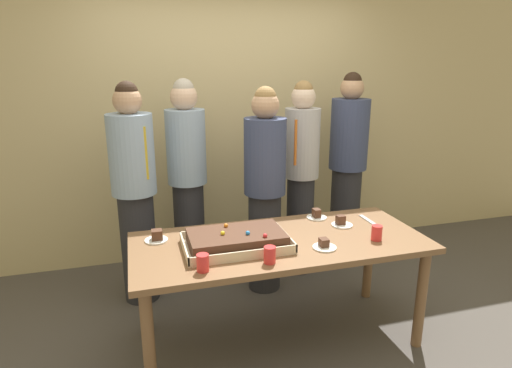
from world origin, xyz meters
TOP-DOWN VIEW (x-y plane):
  - ground_plane at (0.00, 0.00)m, footprint 12.00×12.00m
  - interior_back_panel at (0.00, 1.60)m, footprint 8.00×0.12m
  - party_table at (0.00, 0.00)m, footprint 1.92×0.83m
  - sheet_cake at (-0.30, -0.03)m, footprint 0.66×0.41m
  - plated_slice_near_left at (0.22, -0.20)m, footprint 0.15×0.15m
  - plated_slice_near_right at (0.50, 0.12)m, footprint 0.15×0.15m
  - plated_slice_far_left at (0.40, 0.31)m, footprint 0.15×0.15m
  - plated_slice_far_right at (-0.78, 0.21)m, footprint 0.15×0.15m
  - drink_cup_nearest at (-0.17, -0.30)m, footprint 0.07×0.07m
  - drink_cup_middle at (-0.56, -0.29)m, footprint 0.07×0.07m
  - drink_cup_far_end at (0.61, -0.18)m, footprint 0.07×0.07m
  - cake_server_utensil at (0.74, 0.16)m, footprint 0.03×0.20m
  - person_serving_front at (-0.46, 1.04)m, footprint 0.33×0.33m
  - person_green_shirt_behind at (0.12, 0.72)m, footprint 0.34×0.34m
  - person_striped_tie_right at (1.04, 1.07)m, footprint 0.35×0.35m
  - person_far_right_suit at (-0.89, 0.83)m, footprint 0.34×0.34m
  - person_left_edge_reaching at (0.52, 0.93)m, footprint 0.30×0.30m

SIDE VIEW (x-z plane):
  - ground_plane at x=0.00m, z-range 0.00..0.00m
  - party_table at x=0.00m, z-range 0.29..1.03m
  - cake_server_utensil at x=0.74m, z-range 0.74..0.75m
  - plated_slice_near_left at x=0.22m, z-range 0.73..0.79m
  - plated_slice_far_left at x=0.40m, z-range 0.73..0.80m
  - plated_slice_near_right at x=0.50m, z-range 0.73..0.80m
  - plated_slice_far_right at x=-0.78m, z-range 0.73..0.81m
  - sheet_cake at x=-0.30m, z-range 0.73..0.85m
  - drink_cup_nearest at x=-0.17m, z-range 0.74..0.84m
  - drink_cup_middle at x=-0.56m, z-range 0.74..0.84m
  - drink_cup_far_end at x=0.61m, z-range 0.74..0.84m
  - person_green_shirt_behind at x=0.12m, z-range 0.04..1.73m
  - person_far_right_suit at x=-0.89m, z-range 0.04..1.78m
  - person_left_edge_reaching at x=0.52m, z-range 0.05..1.77m
  - person_serving_front at x=-0.46m, z-range 0.05..1.79m
  - person_striped_tie_right at x=1.04m, z-range 0.04..1.82m
  - interior_back_panel at x=0.00m, z-range 0.00..3.00m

